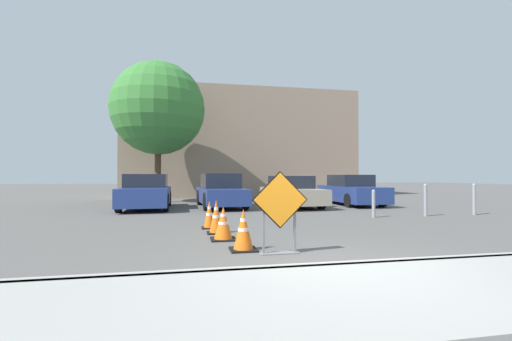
{
  "coord_description": "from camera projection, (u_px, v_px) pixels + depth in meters",
  "views": [
    {
      "loc": [
        -2.13,
        -4.49,
        1.36
      ],
      "look_at": [
        0.34,
        7.96,
        1.56
      ],
      "focal_mm": 24.0,
      "sensor_mm": 36.0,
      "label": 1
    }
  ],
  "objects": [
    {
      "name": "traffic_cone_third",
      "position": [
        216.0,
        217.0,
        8.09
      ],
      "size": [
        0.42,
        0.42,
        0.79
      ],
      "color": "black",
      "rests_on": "ground_plane"
    },
    {
      "name": "traffic_cone_fourth",
      "position": [
        209.0,
        215.0,
        8.87
      ],
      "size": [
        0.39,
        0.39,
        0.72
      ],
      "color": "black",
      "rests_on": "ground_plane"
    },
    {
      "name": "parked_car_nearest",
      "position": [
        146.0,
        193.0,
        14.06
      ],
      "size": [
        1.94,
        4.05,
        1.43
      ],
      "rotation": [
        0.0,
        0.0,
        3.16
      ],
      "color": "navy",
      "rests_on": "ground_plane"
    },
    {
      "name": "ground_plane",
      "position": [
        239.0,
        208.0,
        14.6
      ],
      "size": [
        96.0,
        96.0,
        0.0
      ],
      "primitive_type": "plane",
      "color": "#565451"
    },
    {
      "name": "road_closed_sign",
      "position": [
        280.0,
        208.0,
        5.94
      ],
      "size": [
        1.0,
        0.2,
        1.44
      ],
      "color": "black",
      "rests_on": "ground_plane"
    },
    {
      "name": "building_facade_backdrop",
      "position": [
        240.0,
        145.0,
        23.8
      ],
      "size": [
        15.21,
        5.0,
        7.06
      ],
      "color": "gray",
      "rests_on": "ground_plane"
    },
    {
      "name": "sidewalk_strip",
      "position": [
        389.0,
        295.0,
        3.69
      ],
      "size": [
        22.23,
        2.26,
        0.14
      ],
      "color": "#999993",
      "rests_on": "ground_plane"
    },
    {
      "name": "bollard_nearest",
      "position": [
        374.0,
        203.0,
        11.16
      ],
      "size": [
        0.12,
        0.12,
        0.91
      ],
      "color": "gray",
      "rests_on": "ground_plane"
    },
    {
      "name": "bollard_third",
      "position": [
        474.0,
        198.0,
        11.9
      ],
      "size": [
        0.12,
        0.12,
        1.09
      ],
      "color": "gray",
      "rests_on": "ground_plane"
    },
    {
      "name": "bollard_second",
      "position": [
        425.0,
        199.0,
        11.53
      ],
      "size": [
        0.12,
        0.12,
        1.09
      ],
      "color": "gray",
      "rests_on": "ground_plane"
    },
    {
      "name": "curb_lip",
      "position": [
        343.0,
        268.0,
        4.8
      ],
      "size": [
        22.23,
        0.2,
        0.14
      ],
      "color": "#999993",
      "rests_on": "ground_plane"
    },
    {
      "name": "parked_car_fourth",
      "position": [
        351.0,
        191.0,
        16.18
      ],
      "size": [
        1.78,
        4.34,
        1.41
      ],
      "rotation": [
        0.0,
        0.0,
        3.14
      ],
      "color": "navy",
      "rests_on": "ground_plane"
    },
    {
      "name": "parked_car_second",
      "position": [
        221.0,
        191.0,
        14.94
      ],
      "size": [
        2.0,
        4.6,
        1.46
      ],
      "rotation": [
        0.0,
        0.0,
        3.21
      ],
      "color": "navy",
      "rests_on": "ground_plane"
    },
    {
      "name": "street_tree_behind_lot",
      "position": [
        158.0,
        109.0,
        17.48
      ],
      "size": [
        4.74,
        4.74,
        7.18
      ],
      "color": "#513823",
      "rests_on": "ground_plane"
    },
    {
      "name": "parked_car_third",
      "position": [
        291.0,
        192.0,
        15.12
      ],
      "size": [
        1.96,
        4.47,
        1.36
      ],
      "rotation": [
        0.0,
        0.0,
        3.19
      ],
      "color": "#A39984",
      "rests_on": "ground_plane"
    },
    {
      "name": "traffic_cone_nearest",
      "position": [
        243.0,
        230.0,
        6.24
      ],
      "size": [
        0.49,
        0.49,
        0.75
      ],
      "color": "black",
      "rests_on": "ground_plane"
    },
    {
      "name": "traffic_cone_second",
      "position": [
        223.0,
        224.0,
        7.27
      ],
      "size": [
        0.53,
        0.53,
        0.7
      ],
      "color": "black",
      "rests_on": "ground_plane"
    }
  ]
}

